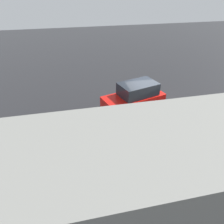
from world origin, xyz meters
TOP-DOWN VIEW (x-y plane):
  - ground_plane at (0.00, 0.00)m, footprint 60.00×60.00m
  - kerb_strip at (0.00, 4.20)m, footprint 24.00×3.20m
  - moving_hatchback at (0.97, 0.16)m, footprint 4.22×2.70m
  - fire_hydrant at (3.69, 2.33)m, footprint 0.42×0.31m
  - pedestrian at (4.40, 2.43)m, footprint 0.29×0.56m
  - metal_railing at (-0.79, 5.89)m, footprint 9.31×0.04m
  - sign_post at (3.81, 4.14)m, footprint 0.07×0.44m
  - puddle_patch at (2.18, 0.14)m, footprint 3.13×3.13m

SIDE VIEW (x-z plane):
  - ground_plane at x=0.00m, z-range 0.00..0.00m
  - puddle_patch at x=2.18m, z-range 0.00..0.01m
  - kerb_strip at x=0.00m, z-range 0.00..0.04m
  - fire_hydrant at x=3.69m, z-range 0.00..0.80m
  - pedestrian at x=4.40m, z-range 0.07..1.29m
  - metal_railing at x=-0.79m, z-range 0.21..1.26m
  - moving_hatchback at x=0.97m, z-range 0.00..2.06m
  - sign_post at x=3.81m, z-range 0.38..2.78m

